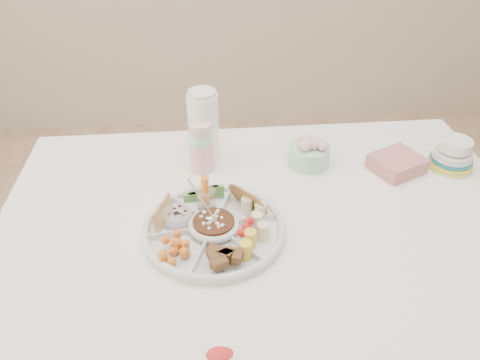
{
  "coord_description": "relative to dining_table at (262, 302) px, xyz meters",
  "views": [
    {
      "loc": [
        -0.17,
        -1.03,
        1.61
      ],
      "look_at": [
        -0.07,
        0.03,
        0.86
      ],
      "focal_mm": 35.0,
      "sensor_mm": 36.0,
      "label": 1
    }
  ],
  "objects": [
    {
      "name": "banana_tomato",
      "position": [
        -0.03,
        -0.12,
        0.44
      ],
      "size": [
        0.12,
        0.12,
        0.09
      ],
      "primitive_type": null,
      "rotation": [
        0.0,
        0.0,
        0.16
      ],
      "color": "#D2C453",
      "rests_on": "party_tray"
    },
    {
      "name": "flower_bowl",
      "position": [
        0.18,
        0.25,
        0.43
      ],
      "size": [
        0.16,
        0.16,
        0.1
      ],
      "primitive_type": "cylinder",
      "rotation": [
        0.0,
        0.0,
        -0.23
      ],
      "color": "silver",
      "rests_on": "dining_table"
    },
    {
      "name": "granola_chunks",
      "position": [
        -0.13,
        -0.2,
        0.42
      ],
      "size": [
        0.12,
        0.12,
        0.04
      ],
      "primitive_type": null,
      "rotation": [
        0.0,
        0.0,
        0.16
      ],
      "color": "brown",
      "rests_on": "party_tray"
    },
    {
      "name": "napkin_stack",
      "position": [
        0.45,
        0.18,
        0.4
      ],
      "size": [
        0.19,
        0.18,
        0.05
      ],
      "primitive_type": "cube",
      "rotation": [
        0.0,
        0.0,
        0.43
      ],
      "color": "#BD7472",
      "rests_on": "dining_table"
    },
    {
      "name": "placemat",
      "position": [
        -0.19,
        -0.45,
        0.38
      ],
      "size": [
        0.34,
        0.16,
        0.01
      ],
      "primitive_type": "cube",
      "rotation": [
        0.0,
        0.0,
        0.15
      ],
      "color": "white",
      "rests_on": "dining_table"
    },
    {
      "name": "cherries",
      "position": [
        -0.25,
        -0.15,
        0.42
      ],
      "size": [
        0.12,
        0.12,
        0.04
      ],
      "primitive_type": null,
      "rotation": [
        0.0,
        0.0,
        0.16
      ],
      "color": "orange",
      "rests_on": "party_tray"
    },
    {
      "name": "cup_stack",
      "position": [
        -0.17,
        0.25,
        0.48
      ],
      "size": [
        0.08,
        0.08,
        0.21
      ],
      "primitive_type": "cylinder",
      "rotation": [
        0.0,
        0.0,
        -0.0
      ],
      "color": "silver",
      "rests_on": "dining_table"
    },
    {
      "name": "bean_dip",
      "position": [
        -0.15,
        -0.07,
        0.41
      ],
      "size": [
        0.13,
        0.13,
        0.04
      ],
      "primitive_type": "cylinder",
      "rotation": [
        0.0,
        0.0,
        0.16
      ],
      "color": "#452915",
      "rests_on": "party_tray"
    },
    {
      "name": "plate_stack",
      "position": [
        0.64,
        0.19,
        0.43
      ],
      "size": [
        0.19,
        0.19,
        0.09
      ],
      "primitive_type": "cylinder",
      "rotation": [
        0.0,
        0.0,
        -0.36
      ],
      "color": "gold",
      "rests_on": "dining_table"
    },
    {
      "name": "thermos",
      "position": [
        -0.16,
        0.3,
        0.51
      ],
      "size": [
        0.11,
        0.11,
        0.26
      ],
      "primitive_type": "cylinder",
      "rotation": [
        0.0,
        0.0,
        0.09
      ],
      "color": "white",
      "rests_on": "dining_table"
    },
    {
      "name": "dining_table",
      "position": [
        0.0,
        0.0,
        0.0
      ],
      "size": [
        1.52,
        1.02,
        0.76
      ],
      "primitive_type": "cube",
      "color": "white",
      "rests_on": "floor"
    },
    {
      "name": "party_tray",
      "position": [
        -0.15,
        -0.07,
        0.4
      ],
      "size": [
        0.44,
        0.44,
        0.04
      ],
      "primitive_type": "cylinder",
      "rotation": [
        0.0,
        0.0,
        0.16
      ],
      "color": "silver",
      "rests_on": "dining_table"
    },
    {
      "name": "pita_raisins",
      "position": [
        -0.27,
        -0.02,
        0.42
      ],
      "size": [
        0.13,
        0.13,
        0.06
      ],
      "primitive_type": null,
      "rotation": [
        0.0,
        0.0,
        0.16
      ],
      "color": "tan",
      "rests_on": "party_tray"
    },
    {
      "name": "tortillas",
      "position": [
        -0.05,
        0.01,
        0.42
      ],
      "size": [
        0.13,
        0.13,
        0.07
      ],
      "primitive_type": null,
      "rotation": [
        0.0,
        0.0,
        0.16
      ],
      "color": "#AD6E32",
      "rests_on": "party_tray"
    },
    {
      "name": "carrot_cucumber",
      "position": [
        -0.17,
        0.06,
        0.44
      ],
      "size": [
        0.12,
        0.12,
        0.1
      ],
      "primitive_type": null,
      "rotation": [
        0.0,
        0.0,
        0.16
      ],
      "color": "orange",
      "rests_on": "party_tray"
    }
  ]
}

